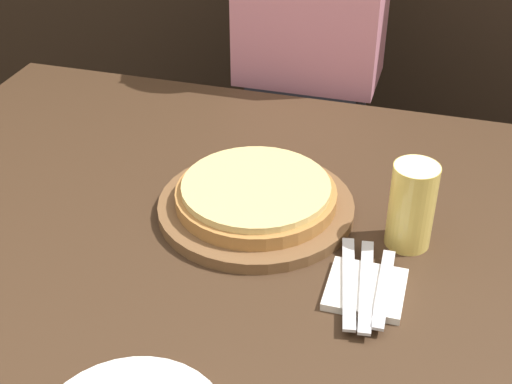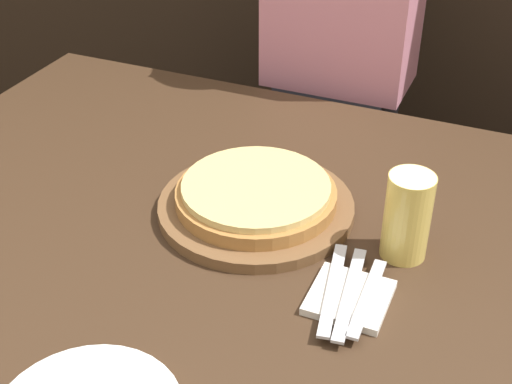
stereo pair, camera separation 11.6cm
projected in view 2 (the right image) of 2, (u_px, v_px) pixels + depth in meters
The scene contains 7 objects.
pizza_on_board at pixel (256, 200), 1.17m from camera, with size 0.33×0.33×0.06m.
beer_glass at pixel (408, 213), 1.05m from camera, with size 0.07×0.07×0.14m.
napkin_stack at pixel (349, 297), 1.00m from camera, with size 0.11×0.11×0.01m.
fork at pixel (333, 288), 1.01m from camera, with size 0.05×0.20×0.00m.
dinner_knife at pixel (350, 293), 1.00m from camera, with size 0.04×0.20×0.00m.
spoon at pixel (367, 298), 0.99m from camera, with size 0.02×0.17×0.00m.
diner_person at pixel (337, 105), 1.70m from camera, with size 0.32×0.20×1.37m.
Camera 2 is at (0.34, -0.81, 1.46)m, focal length 50.00 mm.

